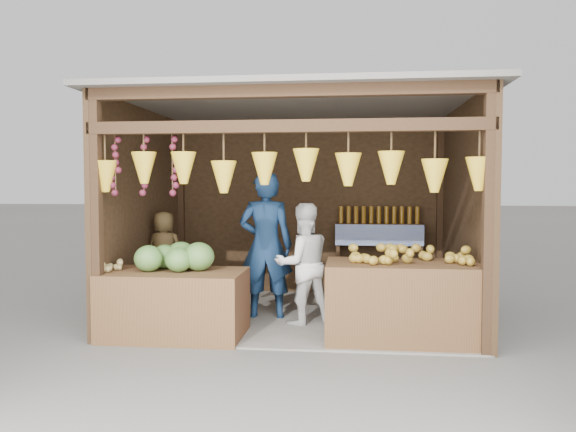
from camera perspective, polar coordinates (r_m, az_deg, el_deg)
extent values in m
plane|color=#514F49|center=(7.11, 1.05, -10.09)|extent=(80.00, 80.00, 0.00)
cube|color=slate|center=(7.11, 1.05, -10.02)|extent=(4.00, 3.00, 0.02)
cube|color=black|center=(8.42, 2.00, 0.90)|extent=(4.00, 0.06, 2.60)
cube|color=black|center=(7.39, -14.58, 0.50)|extent=(0.06, 3.00, 2.60)
cube|color=black|center=(7.03, 17.51, 0.33)|extent=(0.06, 3.00, 2.60)
cube|color=#605B54|center=(6.99, 1.07, 11.38)|extent=(4.30, 3.30, 0.06)
cube|color=black|center=(6.04, -18.93, -0.13)|extent=(0.11, 0.11, 2.60)
cube|color=black|center=(5.61, 19.74, -0.38)|extent=(0.11, 0.11, 2.60)
cube|color=black|center=(8.73, -10.83, 0.93)|extent=(0.11, 0.11, 2.60)
cube|color=black|center=(8.44, 15.23, 0.80)|extent=(0.11, 0.11, 2.60)
cube|color=black|center=(5.52, -0.34, 9.10)|extent=(4.00, 0.12, 0.12)
cube|color=black|center=(5.57, -0.34, 12.58)|extent=(4.00, 0.12, 0.12)
cube|color=#382314|center=(8.22, 9.21, -0.93)|extent=(1.25, 0.30, 0.05)
cube|color=#382314|center=(8.27, 5.11, -4.54)|extent=(0.05, 0.28, 1.05)
cube|color=#382314|center=(8.32, 13.22, -4.56)|extent=(0.05, 0.28, 1.05)
cube|color=blue|center=(8.07, 9.26, -1.93)|extent=(1.25, 0.02, 0.30)
cube|color=#512F1B|center=(6.21, -11.42, -8.75)|extent=(1.48, 0.85, 0.71)
cube|color=#4D2E19|center=(6.02, 11.51, -8.57)|extent=(1.57, 0.85, 0.83)
cube|color=black|center=(7.49, -12.39, -8.40)|extent=(0.30, 0.30, 0.28)
imported|color=#132847|center=(6.84, -2.26, -2.99)|extent=(0.67, 0.45, 1.79)
imported|color=silver|center=(6.57, 1.54, -4.89)|extent=(0.85, 0.77, 1.42)
imported|color=#4F3B1F|center=(7.39, -12.45, -3.47)|extent=(0.53, 0.38, 1.02)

